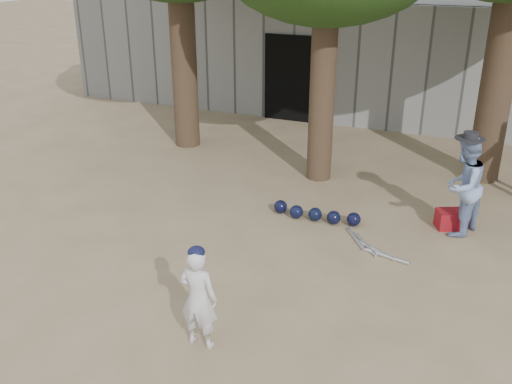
% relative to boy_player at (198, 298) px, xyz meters
% --- Properties ---
extents(ground, '(70.00, 70.00, 0.00)m').
position_rel_boy_player_xyz_m(ground, '(-0.87, 1.31, -0.62)').
color(ground, '#937C5E').
rests_on(ground, ground).
extents(boy_player, '(0.46, 0.31, 1.24)m').
position_rel_boy_player_xyz_m(boy_player, '(0.00, 0.00, 0.00)').
color(boy_player, silver).
rests_on(boy_player, ground).
extents(spectator_blue, '(0.85, 0.95, 1.61)m').
position_rel_boy_player_xyz_m(spectator_blue, '(2.47, 4.07, 0.19)').
color(spectator_blue, '#829CCA').
rests_on(spectator_blue, ground).
extents(red_bag, '(0.52, 0.47, 0.30)m').
position_rel_boy_player_xyz_m(red_bag, '(2.35, 4.21, -0.47)').
color(red_bag, maroon).
rests_on(red_bag, ground).
extents(back_building, '(16.00, 5.24, 3.00)m').
position_rel_boy_player_xyz_m(back_building, '(-0.88, 11.64, 0.88)').
color(back_building, gray).
rests_on(back_building, ground).
extents(helmet_row, '(1.51, 0.32, 0.23)m').
position_rel_boy_player_xyz_m(helmet_row, '(0.25, 3.62, -0.50)').
color(helmet_row, black).
rests_on(helmet_row, ground).
extents(bat_pile, '(1.12, 0.79, 0.06)m').
position_rel_boy_player_xyz_m(bat_pile, '(1.33, 3.00, -0.59)').
color(bat_pile, silver).
rests_on(bat_pile, ground).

